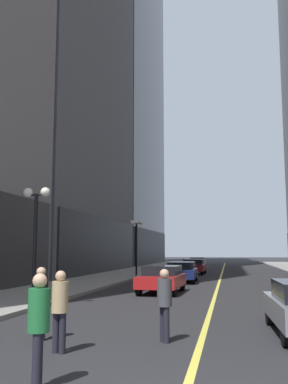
{
  "coord_description": "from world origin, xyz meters",
  "views": [
    {
      "loc": [
        0.68,
        -4.46,
        2.07
      ],
      "look_at": [
        -6.81,
        34.49,
        7.38
      ],
      "focal_mm": 41.0,
      "sensor_mm": 36.0,
      "label": 1
    }
  ],
  "objects": [
    {
      "name": "street_lamp_left_far",
      "position": [
        -6.4,
        29.2,
        3.26
      ],
      "size": [
        1.06,
        0.36,
        4.43
      ],
      "color": "black",
      "rests_on": "ground"
    },
    {
      "name": "car_silver",
      "position": [
        -2.78,
        45.03,
        0.72
      ],
      "size": [
        1.82,
        4.52,
        1.32
      ],
      "color": "#B7B7BC",
      "rests_on": "ground"
    },
    {
      "name": "street_lamp_left_near",
      "position": [
        -6.4,
        10.86,
        3.26
      ],
      "size": [
        1.06,
        0.36,
        4.43
      ],
      "color": "black",
      "rests_on": "ground"
    },
    {
      "name": "ground_plane",
      "position": [
        0.0,
        35.0,
        0.0
      ],
      "size": [
        200.0,
        200.0,
        0.0
      ],
      "primitive_type": "plane",
      "color": "#262628"
    },
    {
      "name": "car_maroon",
      "position": [
        -2.38,
        34.81,
        0.72
      ],
      "size": [
        1.99,
        4.31,
        1.32
      ],
      "color": "maroon",
      "rests_on": "ground"
    },
    {
      "name": "pedestrian_in_green_parka",
      "position": [
        -2.21,
        2.02,
        1.0
      ],
      "size": [
        0.42,
        0.42,
        1.72
      ],
      "color": "black",
      "rests_on": "ground"
    },
    {
      "name": "pedestrian_in_black_coat",
      "position": [
        -3.67,
        5.34,
        0.98
      ],
      "size": [
        0.47,
        0.47,
        1.69
      ],
      "color": "black",
      "rests_on": "ground"
    },
    {
      "name": "car_red",
      "position": [
        -2.59,
        17.24,
        0.72
      ],
      "size": [
        2.01,
        4.14,
        1.32
      ],
      "color": "#B21919",
      "rests_on": "ground"
    },
    {
      "name": "sidewalk_left",
      "position": [
        -8.25,
        35.0,
        0.07
      ],
      "size": [
        4.5,
        78.0,
        0.15
      ],
      "primitive_type": "cube",
      "color": "gray",
      "rests_on": "ground"
    },
    {
      "name": "lane_centre_stripe",
      "position": [
        0.0,
        35.0,
        0.0
      ],
      "size": [
        0.16,
        70.0,
        0.01
      ],
      "primitive_type": "cube",
      "color": "#E5D64C",
      "rests_on": "ground"
    },
    {
      "name": "pedestrian_with_orange_bag",
      "position": [
        -0.8,
        5.73,
        0.96
      ],
      "size": [
        0.48,
        0.48,
        1.65
      ],
      "color": "black",
      "rests_on": "ground"
    },
    {
      "name": "building_left_far",
      "position": [
        -16.91,
        60.0,
        34.92
      ],
      "size": [
        13.01,
        26.0,
        70.0
      ],
      "color": "#4C515B",
      "rests_on": "ground"
    },
    {
      "name": "car_navy",
      "position": [
        -2.42,
        24.8,
        0.72
      ],
      "size": [
        2.03,
        4.62,
        1.32
      ],
      "color": "#141E4C",
      "rests_on": "ground"
    },
    {
      "name": "pedestrian_in_tan_trench",
      "position": [
        -2.77,
        4.29,
        0.96
      ],
      "size": [
        0.42,
        0.42,
        1.66
      ],
      "color": "black",
      "rests_on": "ground"
    }
  ]
}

